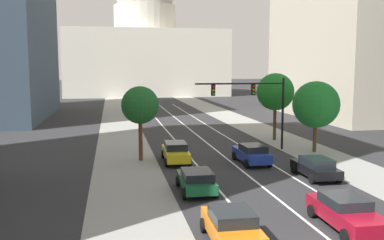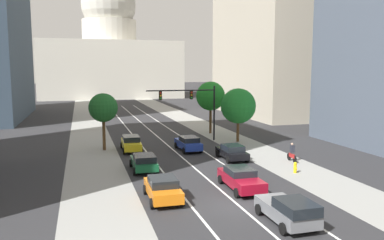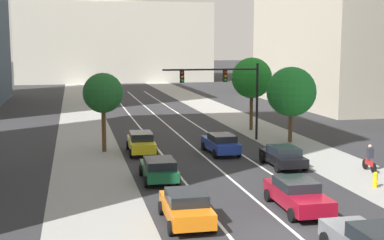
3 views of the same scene
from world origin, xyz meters
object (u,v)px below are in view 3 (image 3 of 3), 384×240
car_black (283,156)px  car_yellow (141,142)px  traffic_signal_mast (227,85)px  fire_hydrant (375,180)px  street_tree_mid_left (103,93)px  car_crimson (297,194)px  capitol_building (113,22)px  car_orange (186,207)px  street_tree_far_right (252,78)px  car_green (159,169)px  car_blue (221,143)px  street_tree_mid_right (291,92)px  cyclist (370,158)px

car_black → car_yellow: 10.72m
car_black → traffic_signal_mast: traffic_signal_mast is taller
fire_hydrant → street_tree_mid_left: street_tree_mid_left is taller
car_crimson → capitol_building: bearing=2.1°
car_crimson → car_orange: bearing=98.9°
car_crimson → car_black: bearing=-16.8°
capitol_building → fire_hydrant: 96.11m
car_black → car_crimson: 9.09m
capitol_building → street_tree_far_right: bearing=-84.5°
capitol_building → car_green: size_ratio=9.81×
capitol_building → street_tree_far_right: 75.01m
car_orange → car_yellow: car_yellow is taller
car_orange → street_tree_far_right: 27.15m
capitol_building → street_tree_mid_left: size_ratio=6.89×
traffic_signal_mast → fire_hydrant: bearing=-76.0°
capitol_building → car_crimson: bearing=-89.2°
car_black → street_tree_mid_left: size_ratio=0.71×
capitol_building → car_blue: bearing=-89.0°
traffic_signal_mast → street_tree_mid_left: size_ratio=1.37×
street_tree_far_right → street_tree_mid_right: bearing=-80.5°
cyclist → car_blue: bearing=48.3°
car_blue → street_tree_far_right: size_ratio=0.65×
car_blue → cyclist: size_ratio=2.57×
traffic_signal_mast → car_crimson: bearing=-96.0°
capitol_building → car_yellow: bearing=-92.9°
car_orange → car_crimson: (5.66, 0.75, 0.00)m
car_black → cyclist: bearing=-115.0°
car_blue → traffic_signal_mast: size_ratio=0.55×
car_black → car_crimson: car_crimson is taller
car_orange → car_yellow: bearing=1.1°
car_orange → street_tree_mid_right: size_ratio=0.68×
car_black → car_yellow: size_ratio=0.90×
car_crimson → cyclist: (7.70, 6.33, 0.08)m
car_black → car_crimson: (-2.83, -8.64, 0.04)m
street_tree_mid_right → cyclist: bearing=-85.4°
car_orange → street_tree_far_right: bearing=-24.0°
cyclist → traffic_signal_mast: bearing=26.7°
traffic_signal_mast → fire_hydrant: size_ratio=8.90×
car_yellow → traffic_signal_mast: (7.61, 3.44, 3.83)m
car_blue → street_tree_mid_left: size_ratio=0.75×
car_black → fire_hydrant: size_ratio=4.60×
car_black → street_tree_far_right: (2.92, 14.90, 4.14)m
capitol_building → street_tree_mid_left: capitol_building is taller
traffic_signal_mast → street_tree_mid_right: bearing=-19.0°
car_green → street_tree_mid_left: (-2.63, 9.47, 3.63)m
car_blue → car_crimson: (-0.00, -13.59, -0.01)m
fire_hydrant → car_black: bearing=117.6°
capitol_building → cyclist: (9.11, -91.44, -12.12)m
car_green → car_orange: (0.00, -7.59, 0.03)m
car_yellow → cyclist: bearing=-121.8°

